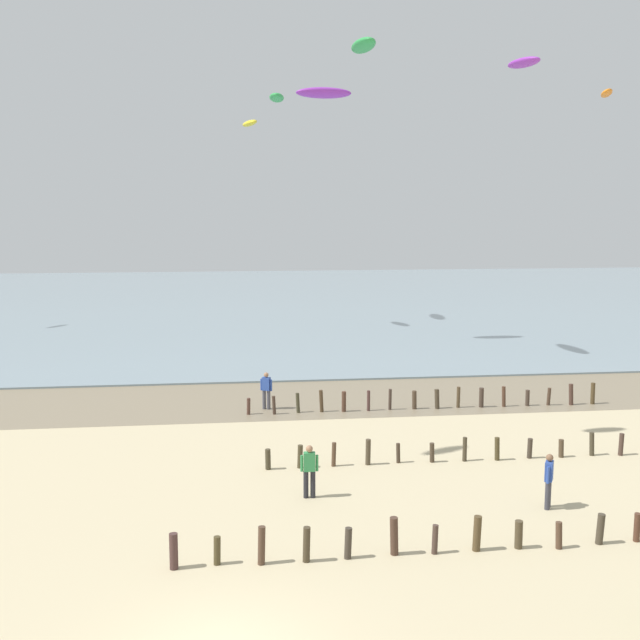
# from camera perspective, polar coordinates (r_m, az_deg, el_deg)

# --- Properties ---
(wet_sand_strip) EXTENTS (120.00, 7.26, 0.01)m
(wet_sand_strip) POSITION_cam_1_polar(r_m,az_deg,el_deg) (36.24, -7.17, -6.10)
(wet_sand_strip) COLOR #84755B
(wet_sand_strip) RESTS_ON ground
(sea) EXTENTS (160.00, 70.00, 0.10)m
(sea) POSITION_cam_1_polar(r_m,az_deg,el_deg) (74.27, -6.97, 1.41)
(sea) COLOR #7F939E
(sea) RESTS_ON ground
(groyne_near) EXTENTS (15.10, 0.37, 1.05)m
(groyne_near) POSITION_cam_1_polar(r_m,az_deg,el_deg) (21.09, 9.70, -15.82)
(groyne_near) COLOR #462F2C
(groyne_near) RESTS_ON ground
(groyne_mid) EXTENTS (15.72, 0.33, 0.94)m
(groyne_mid) POSITION_cam_1_polar(r_m,az_deg,el_deg) (28.47, 12.75, -9.48)
(groyne_mid) COLOR #403927
(groyne_mid) RESTS_ON ground
(groyne_far) EXTENTS (16.19, 0.35, 1.02)m
(groyne_far) POSITION_cam_1_polar(r_m,az_deg,el_deg) (35.05, 9.05, -5.88)
(groyne_far) COLOR #4E3329
(groyne_far) RESTS_ON ground
(person_nearest_camera) EXTENTS (0.57, 0.24, 1.71)m
(person_nearest_camera) POSITION_cam_1_polar(r_m,az_deg,el_deg) (24.20, -0.80, -11.22)
(person_nearest_camera) COLOR #232328
(person_nearest_camera) RESTS_ON ground
(person_mid_beach) EXTENTS (0.37, 0.51, 1.71)m
(person_mid_beach) POSITION_cam_1_polar(r_m,az_deg,el_deg) (24.41, 16.86, -11.42)
(person_mid_beach) COLOR #383842
(person_mid_beach) RESTS_ON ground
(person_right_flank) EXTENTS (0.53, 0.35, 1.71)m
(person_right_flank) POSITION_cam_1_polar(r_m,az_deg,el_deg) (34.47, -4.07, -5.25)
(person_right_flank) COLOR #4C4C56
(person_right_flank) RESTS_ON ground
(kite_aloft_0) EXTENTS (1.50, 2.00, 0.55)m
(kite_aloft_0) POSITION_cam_1_polar(r_m,az_deg,el_deg) (43.51, 20.80, 15.69)
(kite_aloft_0) COLOR orange
(kite_aloft_1) EXTENTS (1.45, 2.42, 0.56)m
(kite_aloft_1) POSITION_cam_1_polar(r_m,az_deg,el_deg) (39.91, 15.11, 18.23)
(kite_aloft_1) COLOR purple
(kite_aloft_5) EXTENTS (1.47, 3.67, 0.74)m
(kite_aloft_5) POSITION_cam_1_polar(r_m,az_deg,el_deg) (46.14, 3.29, 19.96)
(kite_aloft_5) COLOR green
(kite_aloft_6) EXTENTS (3.62, 1.36, 0.87)m
(kite_aloft_6) POSITION_cam_1_polar(r_m,az_deg,el_deg) (50.44, 0.28, 16.75)
(kite_aloft_6) COLOR purple
(kite_aloft_7) EXTENTS (1.51, 2.70, 0.60)m
(kite_aloft_7) POSITION_cam_1_polar(r_m,az_deg,el_deg) (56.71, -5.33, 14.56)
(kite_aloft_7) COLOR yellow
(kite_aloft_8) EXTENTS (1.43, 3.54, 0.58)m
(kite_aloft_8) POSITION_cam_1_polar(r_m,az_deg,el_deg) (60.46, -3.29, 16.39)
(kite_aloft_8) COLOR green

